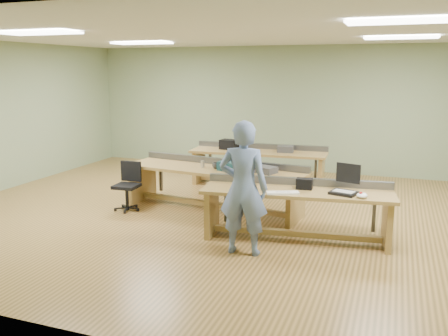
{
  "coord_description": "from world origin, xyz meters",
  "views": [
    {
      "loc": [
        2.53,
        -7.35,
        2.45
      ],
      "look_at": [
        0.07,
        -0.6,
        0.94
      ],
      "focal_mm": 38.0,
      "sensor_mm": 36.0,
      "label": 1
    }
  ],
  "objects": [
    {
      "name": "ceiling",
      "position": [
        0.0,
        0.0,
        3.0
      ],
      "size": [
        10.0,
        10.0,
        0.0
      ],
      "primitive_type": "plane",
      "color": "silver",
      "rests_on": "wall_back"
    },
    {
      "name": "person",
      "position": [
        0.69,
        -1.56,
        0.9
      ],
      "size": [
        0.69,
        0.48,
        1.81
      ],
      "primitive_type": "imported",
      "rotation": [
        0.0,
        0.0,
        3.21
      ],
      "color": "#667EA7",
      "rests_on": "floor"
    },
    {
      "name": "task_chair",
      "position": [
        -1.84,
        -0.33,
        0.31
      ],
      "size": [
        0.48,
        0.48,
        0.85
      ],
      "rotation": [
        0.0,
        0.0,
        0.06
      ],
      "color": "black",
      "rests_on": "floor"
    },
    {
      "name": "workbench_back",
      "position": [
        -0.17,
        2.19,
        0.56
      ],
      "size": [
        2.9,
        0.94,
        0.86
      ],
      "rotation": [
        0.0,
        0.0,
        0.06
      ],
      "color": "#A88A47",
      "rests_on": "floor"
    },
    {
      "name": "fluor_panels",
      "position": [
        0.0,
        0.0,
        2.97
      ],
      "size": [
        6.2,
        3.5,
        0.03
      ],
      "color": "white",
      "rests_on": "ceiling"
    },
    {
      "name": "drinks_can",
      "position": [
        -0.62,
        0.19,
        0.81
      ],
      "size": [
        0.09,
        0.09,
        0.12
      ],
      "primitive_type": "cylinder",
      "rotation": [
        0.0,
        0.0,
        0.33
      ],
      "color": "silver",
      "rests_on": "workbench_mid"
    },
    {
      "name": "mug",
      "position": [
        -0.37,
        0.19,
        0.8
      ],
      "size": [
        0.17,
        0.17,
        0.1
      ],
      "primitive_type": "imported",
      "rotation": [
        0.0,
        0.0,
        -0.38
      ],
      "color": "#363638",
      "rests_on": "workbench_mid"
    },
    {
      "name": "storage_box_back",
      "position": [
        -0.83,
        2.17,
        0.85
      ],
      "size": [
        0.4,
        0.32,
        0.21
      ],
      "primitive_type": "cube",
      "rotation": [
        0.0,
        0.0,
        -0.17
      ],
      "color": "black",
      "rests_on": "workbench_back"
    },
    {
      "name": "parts_bin_teal",
      "position": [
        -0.04,
        0.12,
        0.83
      ],
      "size": [
        0.53,
        0.45,
        0.16
      ],
      "primitive_type": "cube",
      "rotation": [
        0.0,
        0.0,
        -0.3
      ],
      "color": "#143942",
      "rests_on": "workbench_mid"
    },
    {
      "name": "workbench_mid",
      "position": [
        -0.42,
        0.21,
        0.56
      ],
      "size": [
        3.34,
        1.27,
        0.86
      ],
      "rotation": [
        0.0,
        0.0,
        -0.12
      ],
      "color": "#A88A47",
      "rests_on": "floor"
    },
    {
      "name": "floor",
      "position": [
        0.0,
        0.0,
        0.0
      ],
      "size": [
        10.0,
        10.0,
        0.0
      ],
      "primitive_type": "plane",
      "color": "#A1763D",
      "rests_on": "ground"
    },
    {
      "name": "keyboard",
      "position": [
        1.11,
        -1.09,
        0.76
      ],
      "size": [
        0.47,
        0.3,
        0.03
      ],
      "primitive_type": "cube",
      "rotation": [
        0.0,
        0.0,
        0.38
      ],
      "color": "white",
      "rests_on": "workbench_front"
    },
    {
      "name": "camera_bag",
      "position": [
        1.34,
        -0.72,
        0.83
      ],
      "size": [
        0.24,
        0.16,
        0.16
      ],
      "primitive_type": "cube",
      "rotation": [
        0.0,
        0.0,
        0.07
      ],
      "color": "black",
      "rests_on": "workbench_front"
    },
    {
      "name": "laptop_screen",
      "position": [
        1.95,
        -0.7,
        1.02
      ],
      "size": [
        0.34,
        0.11,
        0.27
      ],
      "primitive_type": "cube",
      "rotation": [
        0.0,
        0.0,
        -0.27
      ],
      "color": "black",
      "rests_on": "laptop_base"
    },
    {
      "name": "tray_back",
      "position": [
        0.4,
        2.22,
        0.82
      ],
      "size": [
        0.35,
        0.28,
        0.13
      ],
      "primitive_type": "cube",
      "rotation": [
        0.0,
        0.0,
        0.11
      ],
      "color": "#363638",
      "rests_on": "workbench_back"
    },
    {
      "name": "workbench_front",
      "position": [
        1.25,
        -0.79,
        0.55
      ],
      "size": [
        2.79,
        1.07,
        0.86
      ],
      "rotation": [
        0.0,
        0.0,
        0.13
      ],
      "color": "#A88A47",
      "rests_on": "floor"
    },
    {
      "name": "parts_bin_grey",
      "position": [
        0.51,
        0.14,
        0.8
      ],
      "size": [
        0.46,
        0.38,
        0.11
      ],
      "primitive_type": "cube",
      "rotation": [
        0.0,
        0.0,
        -0.39
      ],
      "color": "#363638",
      "rests_on": "workbench_mid"
    },
    {
      "name": "trackball_mouse",
      "position": [
        2.16,
        -0.94,
        0.79
      ],
      "size": [
        0.2,
        0.21,
        0.07
      ],
      "primitive_type": "ellipsoid",
      "rotation": [
        0.0,
        0.0,
        0.4
      ],
      "color": "white",
      "rests_on": "workbench_front"
    },
    {
      "name": "wall_front",
      "position": [
        0.0,
        -4.0,
        1.5
      ],
      "size": [
        10.0,
        0.04,
        3.0
      ],
      "primitive_type": "cube",
      "color": "gray",
      "rests_on": "floor"
    },
    {
      "name": "wall_back",
      "position": [
        0.0,
        4.0,
        1.5
      ],
      "size": [
        10.0,
        0.04,
        3.0
      ],
      "primitive_type": "cube",
      "color": "gray",
      "rests_on": "floor"
    },
    {
      "name": "laptop_base",
      "position": [
        1.91,
        -0.83,
        0.77
      ],
      "size": [
        0.41,
        0.37,
        0.04
      ],
      "primitive_type": "cube",
      "rotation": [
        0.0,
        0.0,
        -0.27
      ],
      "color": "black",
      "rests_on": "workbench_front"
    }
  ]
}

